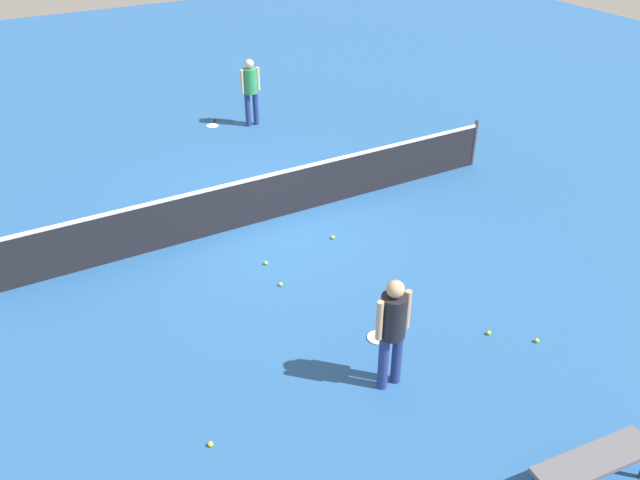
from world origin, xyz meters
name	(u,v)px	position (x,y,z in m)	size (l,w,h in m)	color
ground_plane	(272,218)	(0.00, 0.00, 0.00)	(40.00, 40.00, 0.00)	#265693
court_net	(271,196)	(0.00, 0.00, 0.50)	(10.09, 0.09, 1.07)	#4C4C51
player_near_side	(393,326)	(-0.57, -4.80, 1.01)	(0.52, 0.35, 1.70)	navy
player_far_side	(250,87)	(1.65, 4.61, 1.01)	(0.52, 0.34, 1.70)	navy
tennis_racket_near_player	(379,337)	(-0.15, -3.95, 0.01)	(0.58, 0.32, 0.03)	white
tennis_racket_far_player	(213,125)	(0.73, 5.06, 0.01)	(0.45, 0.59, 0.03)	white
tennis_ball_near_player	(537,340)	(1.81, -5.17, 0.03)	(0.07, 0.07, 0.07)	#C6E033
tennis_ball_by_net	(489,333)	(1.31, -4.70, 0.03)	(0.07, 0.07, 0.07)	#C6E033
tennis_ball_midcourt	(281,284)	(-0.85, -2.07, 0.03)	(0.07, 0.07, 0.07)	#C6E033
tennis_ball_baseline	(266,263)	(-0.79, -1.39, 0.03)	(0.07, 0.07, 0.07)	#C6E033
tennis_ball_stray_left	(333,237)	(0.65, -1.22, 0.03)	(0.07, 0.07, 0.07)	#C6E033
tennis_ball_stray_right	(210,444)	(-3.06, -4.63, 0.03)	(0.07, 0.07, 0.07)	#C6E033
courtside_bench	(594,462)	(0.47, -7.27, 0.42)	(1.53, 0.55, 0.48)	#595960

